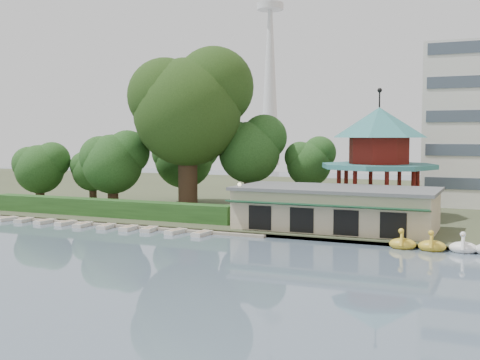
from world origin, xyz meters
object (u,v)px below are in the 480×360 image
Objects in this scene: dock at (111,224)px; pavilion at (379,151)px; big_tree at (190,104)px; boathouse at (335,208)px.

pavilion is at bearing 31.66° from dock.
pavilion is at bearing 10.34° from big_tree.
boathouse is at bearing -18.29° from big_tree.
big_tree is at bearing 161.71° from boathouse.
big_tree is at bearing 73.93° from dock.
pavilion is (2.00, 10.03, 5.11)m from boathouse.
boathouse is 1.38× the size of pavilion.
boathouse is 11.43m from pavilion.
boathouse is 22.37m from big_tree.
pavilion reaches higher than dock.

